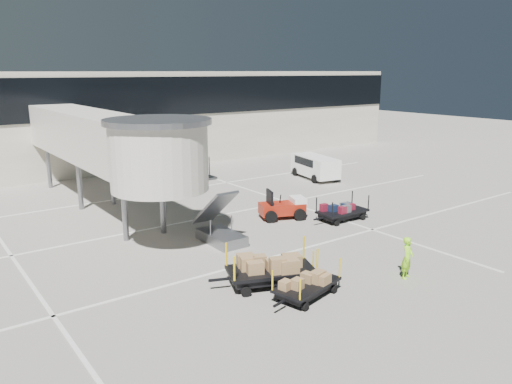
% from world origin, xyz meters
% --- Properties ---
extents(ground, '(140.00, 140.00, 0.00)m').
position_xyz_m(ground, '(0.00, 0.00, 0.00)').
color(ground, '#9C958B').
rests_on(ground, ground).
extents(lane_markings, '(40.00, 30.00, 0.02)m').
position_xyz_m(lane_markings, '(-0.67, 9.33, 0.01)').
color(lane_markings, silver).
rests_on(lane_markings, ground).
extents(terminal, '(64.00, 12.11, 15.20)m').
position_xyz_m(terminal, '(-0.35, 29.94, 4.11)').
color(terminal, beige).
rests_on(terminal, ground).
extents(jet_bridge, '(5.70, 20.40, 6.03)m').
position_xyz_m(jet_bridge, '(-3.97, 12.26, 4.28)').
color(jet_bridge, beige).
rests_on(jet_bridge, ground).
extents(baggage_tug, '(2.79, 2.34, 1.66)m').
position_xyz_m(baggage_tug, '(3.60, 6.42, 0.60)').
color(baggage_tug, maroon).
rests_on(baggage_tug, ground).
extents(suitcase_cart, '(3.50, 1.50, 1.36)m').
position_xyz_m(suitcase_cart, '(5.98, 4.18, 0.50)').
color(suitcase_cart, black).
rests_on(suitcase_cart, ground).
extents(box_cart_near, '(3.35, 1.91, 1.28)m').
position_xyz_m(box_cart_near, '(-2.19, -1.92, 0.48)').
color(box_cart_near, black).
rests_on(box_cart_near, ground).
extents(box_cart_far, '(4.13, 2.77, 1.61)m').
position_xyz_m(box_cart_far, '(-2.53, -0.32, 0.62)').
color(box_cart_far, black).
rests_on(box_cart_far, ground).
extents(ground_worker, '(0.72, 0.58, 1.71)m').
position_xyz_m(ground_worker, '(2.31, -2.96, 0.86)').
color(ground_worker, '#94F91A').
rests_on(ground_worker, ground).
extents(minivan, '(2.70, 4.77, 1.70)m').
position_xyz_m(minivan, '(12.35, 13.41, 1.02)').
color(minivan, white).
rests_on(minivan, ground).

